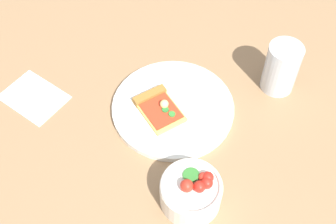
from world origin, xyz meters
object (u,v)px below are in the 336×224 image
plate (173,108)px  paper_napkin (34,97)px  pizza_slice_main (158,107)px  salad_bowl (191,192)px  soda_glass (281,69)px

plate → paper_napkin: size_ratio=1.94×
pizza_slice_main → salad_bowl: bearing=163.1°
salad_bowl → soda_glass: size_ratio=0.97×
soda_glass → pizza_slice_main: bearing=71.9°
pizza_slice_main → paper_napkin: pizza_slice_main is taller
paper_napkin → salad_bowl: bearing=-160.1°
plate → salad_bowl: size_ratio=2.30×
pizza_slice_main → soda_glass: bearing=-108.1°
pizza_slice_main → soda_glass: 0.29m
plate → soda_glass: size_ratio=2.24×
plate → paper_napkin: bearing=49.5°
plate → paper_napkin: plate is taller
soda_glass → paper_napkin: (0.29, 0.49, -0.06)m
soda_glass → salad_bowl: bearing=110.1°
plate → pizza_slice_main: 0.04m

